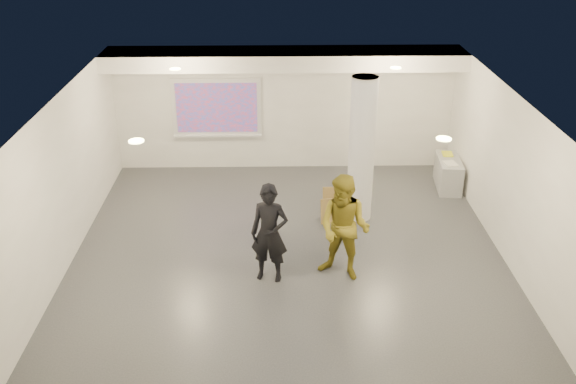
{
  "coord_description": "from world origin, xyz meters",
  "views": [
    {
      "loc": [
        -0.22,
        -10.08,
        6.24
      ],
      "look_at": [
        0.0,
        0.4,
        1.25
      ],
      "focal_mm": 40.0,
      "sensor_mm": 36.0,
      "label": 1
    }
  ],
  "objects_px": {
    "column": "(362,150)",
    "man": "(344,228)",
    "projection_screen": "(217,108)",
    "woman": "(270,233)",
    "credenza": "(448,173)"
  },
  "relations": [
    {
      "from": "column",
      "to": "woman",
      "type": "height_order",
      "value": "column"
    },
    {
      "from": "projection_screen",
      "to": "woman",
      "type": "relative_size",
      "value": 1.17
    },
    {
      "from": "column",
      "to": "man",
      "type": "xyz_separation_m",
      "value": [
        -0.55,
        -2.25,
        -0.54
      ]
    },
    {
      "from": "column",
      "to": "credenza",
      "type": "distance_m",
      "value": 2.88
    },
    {
      "from": "man",
      "to": "projection_screen",
      "type": "bearing_deg",
      "value": 144.81
    },
    {
      "from": "man",
      "to": "credenza",
      "type": "bearing_deg",
      "value": 80.34
    },
    {
      "from": "projection_screen",
      "to": "column",
      "type": "bearing_deg",
      "value": -40.56
    },
    {
      "from": "projection_screen",
      "to": "credenza",
      "type": "relative_size",
      "value": 1.78
    },
    {
      "from": "credenza",
      "to": "projection_screen",
      "type": "bearing_deg",
      "value": 172.62
    },
    {
      "from": "projection_screen",
      "to": "woman",
      "type": "xyz_separation_m",
      "value": [
        1.26,
        -4.94,
        -0.63
      ]
    },
    {
      "from": "credenza",
      "to": "woman",
      "type": "relative_size",
      "value": 0.66
    },
    {
      "from": "credenza",
      "to": "man",
      "type": "relative_size",
      "value": 0.62
    },
    {
      "from": "column",
      "to": "projection_screen",
      "type": "bearing_deg",
      "value": 139.44
    },
    {
      "from": "credenza",
      "to": "woman",
      "type": "distance_m",
      "value": 5.53
    },
    {
      "from": "credenza",
      "to": "column",
      "type": "bearing_deg",
      "value": -141.69
    }
  ]
}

